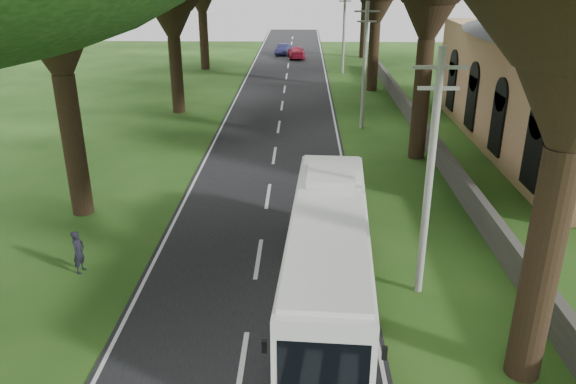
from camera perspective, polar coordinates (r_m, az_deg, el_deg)
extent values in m
cube|color=black|center=(36.70, -1.01, 6.20)|extent=(8.00, 120.00, 0.04)
cube|color=#383533|center=(36.30, 13.34, 6.39)|extent=(0.35, 50.00, 1.20)
cylinder|color=gray|center=(17.80, 14.15, 1.31)|extent=(0.24, 0.24, 8.00)
cube|color=gray|center=(16.92, 15.24, 12.12)|extent=(1.60, 0.10, 0.10)
cube|color=gray|center=(17.03, 15.04, 10.14)|extent=(1.20, 0.10, 0.10)
cylinder|color=gray|center=(36.96, 7.77, 12.47)|extent=(0.24, 0.24, 8.00)
cube|color=gray|center=(36.55, 8.06, 17.72)|extent=(1.60, 0.10, 0.10)
cube|color=gray|center=(36.60, 8.01, 16.79)|extent=(1.20, 0.10, 0.10)
cylinder|color=gray|center=(56.70, 5.70, 15.91)|extent=(0.24, 0.24, 8.00)
cube|color=gray|center=(56.47, 5.81, 18.74)|extent=(1.20, 0.10, 0.10)
cylinder|color=black|center=(25.24, -20.92, 4.33)|extent=(0.90, 0.90, 6.03)
cone|color=black|center=(24.31, -22.55, 15.39)|extent=(3.20, 3.20, 3.80)
cylinder|color=black|center=(41.92, -11.24, 11.52)|extent=(0.90, 0.90, 5.30)
cone|color=black|center=(41.35, -11.73, 17.72)|extent=(3.20, 3.20, 3.80)
cylinder|color=black|center=(59.55, -8.52, 14.91)|extent=(0.90, 0.90, 5.57)
cylinder|color=black|center=(15.29, 24.30, -7.21)|extent=(0.90, 0.90, 6.29)
cylinder|color=black|center=(31.67, 13.35, 9.04)|extent=(0.90, 0.90, 6.48)
cone|color=black|center=(30.96, 14.22, 18.33)|extent=(3.20, 3.20, 3.80)
cylinder|color=black|center=(49.15, 8.66, 13.37)|extent=(0.90, 0.90, 5.55)
cylinder|color=black|center=(66.98, 7.74, 15.88)|extent=(0.90, 0.90, 5.90)
cube|color=white|center=(17.50, 4.10, -6.43)|extent=(2.96, 11.16, 2.71)
cube|color=black|center=(17.56, 4.15, -4.88)|extent=(2.90, 9.14, 1.01)
cube|color=black|center=(18.17, 3.99, -10.06)|extent=(3.00, 11.20, 0.32)
cube|color=red|center=(17.81, 4.05, -8.18)|extent=(2.94, 10.06, 0.17)
cube|color=white|center=(16.87, 4.23, -2.22)|extent=(2.74, 10.60, 0.17)
cylinder|color=black|center=(15.20, -0.87, -17.14)|extent=(0.38, 1.03, 1.01)
cylinder|color=black|center=(15.19, 8.22, -17.46)|extent=(0.38, 1.03, 1.01)
cylinder|color=black|center=(21.22, 1.09, -4.80)|extent=(0.38, 1.03, 1.01)
cylinder|color=black|center=(21.21, 7.32, -5.00)|extent=(0.38, 1.03, 1.01)
imported|color=navy|center=(68.83, -0.49, 14.30)|extent=(1.98, 3.84, 1.21)
imported|color=maroon|center=(66.02, 0.85, 14.00)|extent=(2.14, 4.65, 1.32)
imported|color=black|center=(21.05, -20.50, -5.70)|extent=(0.46, 0.63, 1.58)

